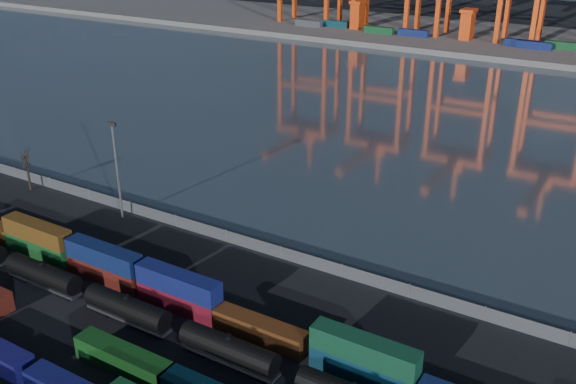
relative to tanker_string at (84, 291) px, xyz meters
The scene contains 11 objects.
ground 16.51m from the tanker_string, 16.62° to the right, with size 700.00×700.00×0.00m, color black.
harbor_water 101.55m from the tanker_string, 81.10° to the left, with size 700.00×700.00×0.00m, color #313E47.
far_quay 205.91m from the tanker_string, 85.62° to the left, with size 700.00×70.00×2.00m, color #514F4C.
container_row_south 15.45m from the tanker_string, 63.66° to the right, with size 128.59×2.62×5.59m.
container_row_north 15.36m from the tanker_string, 21.27° to the left, with size 141.38×2.50×5.33m.
tanker_string is the anchor object (origin of this frame).
waterfront_fence 28.13m from the tanker_string, 56.02° to the left, with size 160.12×0.12×2.20m.
bare_tree 42.35m from the tanker_string, 150.46° to the left, with size 2.06×2.12×7.94m.
yard_light_mast 26.69m from the tanker_string, 123.85° to the left, with size 1.60×0.40×16.60m.
quay_containers 190.83m from the tanker_string, 88.58° to the left, with size 172.58×10.99×2.60m.
straddle_carriers 195.84m from the tanker_string, 86.13° to the left, with size 140.00×7.00×11.10m.
Camera 1 is at (43.60, -42.01, 47.59)m, focal length 40.00 mm.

